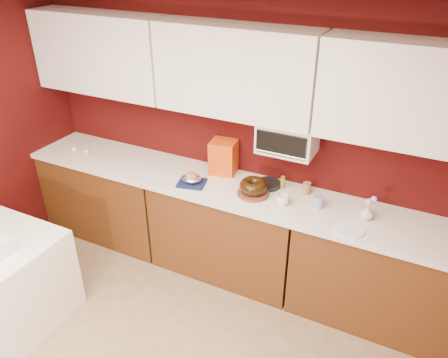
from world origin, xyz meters
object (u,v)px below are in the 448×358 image
Objects in this scene: blue_jar at (319,202)px; flower_vase at (367,212)px; bundt_cake at (253,186)px; coffee_mug at (283,199)px; foil_ham_nest at (191,178)px; toaster_oven at (288,137)px; pandoro_box at (224,157)px.

flower_vase is at bearing 0.54° from blue_jar.
bundt_cake is at bearing -176.49° from flower_vase.
blue_jar is at bearing -179.46° from flower_vase.
coffee_mug is 0.28m from blue_jar.
foil_ham_nest is at bearing -172.16° from bundt_cake.
coffee_mug is at bearing -162.53° from blue_jar.
toaster_oven is 0.89m from foil_ham_nest.
coffee_mug is 1.02× the size of blue_jar.
foil_ham_nest is at bearing -174.86° from flower_vase.
toaster_oven is at bearing 107.08° from coffee_mug.
coffee_mug is 0.64m from flower_vase.
pandoro_box is 2.45× the size of flower_vase.
pandoro_box is at bearing 176.09° from toaster_oven.
foil_ham_nest is 0.56× the size of pandoro_box.
toaster_oven is at bearing 20.40° from foil_ham_nest.
bundt_cake is 0.54m from blue_jar.
pandoro_box is at bearing 171.87° from flower_vase.
flower_vase reaches higher than foil_ham_nest.
blue_jar is (1.08, 0.13, -0.01)m from foil_ham_nest.
flower_vase is (1.30, -0.19, -0.09)m from pandoro_box.
coffee_mug is (0.81, 0.04, -0.01)m from foil_ham_nest.
foil_ham_nest is 1.08m from blue_jar.
flower_vase reaches higher than coffee_mug.
flower_vase is at bearing 3.51° from bundt_cake.
bundt_cake is 0.47m from pandoro_box.
pandoro_box reaches higher than blue_jar.
toaster_oven is at bearing 156.26° from blue_jar.
pandoro_box reaches higher than coffee_mug.
pandoro_box is (0.15, 0.32, 0.10)m from foil_ham_nest.
blue_jar is at bearing -19.57° from pandoro_box.
flower_vase is at bearing 5.14° from foil_ham_nest.
foil_ham_nest is at bearing -173.29° from blue_jar.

